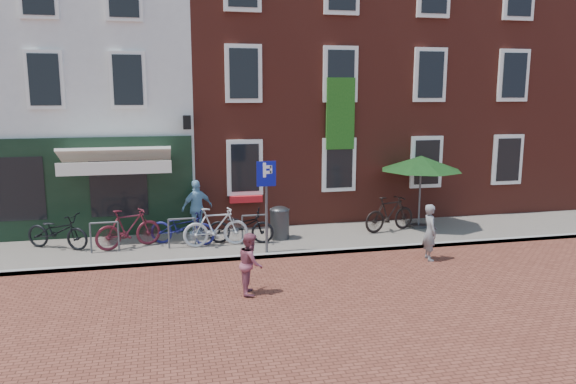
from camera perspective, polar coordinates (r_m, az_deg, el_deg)
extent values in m
plane|color=brown|center=(14.42, -4.60, -7.01)|extent=(80.00, 80.00, 0.00)
cube|color=slate|center=(15.99, -1.82, -5.05)|extent=(24.00, 3.00, 0.10)
cube|color=silver|center=(20.86, -21.65, 10.20)|extent=(8.00, 8.00, 9.00)
cube|color=maroon|center=(21.01, -2.09, 12.27)|extent=(6.00, 8.00, 10.00)
cube|color=maroon|center=(22.91, 13.15, 11.85)|extent=(6.00, 8.00, 10.00)
cube|color=maroon|center=(26.37, 26.11, 9.77)|extent=(7.00, 8.00, 9.00)
cylinder|color=#37383A|center=(15.95, -0.87, -3.37)|extent=(0.55, 0.55, 0.83)
ellipsoid|color=#37383A|center=(15.84, -0.87, -1.69)|extent=(0.55, 0.55, 0.25)
cylinder|color=#4C4C4F|center=(14.45, -2.24, -1.91)|extent=(0.07, 0.07, 2.26)
cube|color=#0A1092|center=(14.26, -2.25, 1.89)|extent=(0.50, 0.04, 0.65)
cylinder|color=#4C4C4F|center=(17.84, 13.26, -3.40)|extent=(0.50, 0.50, 0.08)
cylinder|color=#4C4C4F|center=(17.64, 13.40, -0.18)|extent=(0.06, 0.06, 2.12)
cone|color=#143C14|center=(17.48, 13.54, 3.24)|extent=(2.52, 2.52, 0.45)
imported|color=slate|center=(14.70, 14.39, -4.03)|extent=(0.41, 0.57, 1.46)
imported|color=#8E4456|center=(11.97, -3.87, -7.33)|extent=(0.57, 0.70, 1.33)
imported|color=#82B5D4|center=(16.49, -9.33, -1.59)|extent=(1.04, 0.75, 1.64)
imported|color=black|center=(16.16, -22.62, -3.74)|extent=(1.94, 1.42, 0.97)
imported|color=#571722|center=(15.59, -16.09, -3.63)|extent=(1.86, 1.09, 1.08)
imported|color=#151652|center=(15.63, -10.81, -3.57)|extent=(1.96, 1.27, 0.97)
imported|color=#B5B5B7|center=(15.28, -7.42, -3.58)|extent=(1.81, 0.59, 1.08)
imported|color=black|center=(15.53, -4.88, -3.51)|extent=(1.95, 1.08, 0.97)
imported|color=black|center=(17.04, 10.41, -2.21)|extent=(1.86, 0.96, 1.08)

